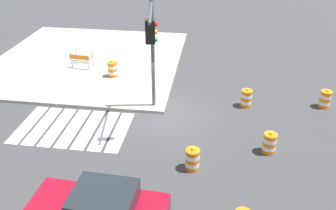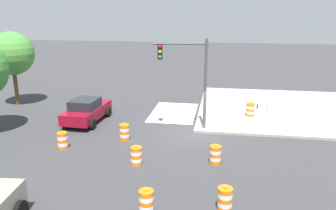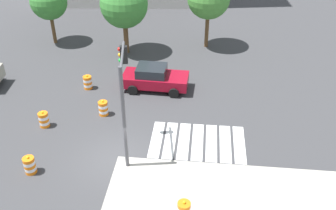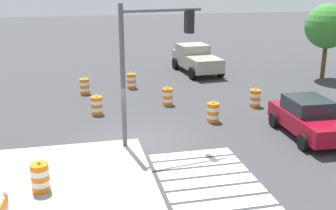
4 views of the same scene
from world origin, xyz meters
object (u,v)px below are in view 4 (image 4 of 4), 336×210
object	(u,v)px
traffic_barrel_median_near	(168,97)
traffic_barrel_median_far	(255,98)
traffic_barrel_near_corner	(213,112)
traffic_barrel_lane_center	(85,86)
traffic_barrel_on_sidewalk	(40,177)
traffic_light_pole	(151,49)
sports_car	(309,118)
traffic_barrel_crosswalk_end	(132,81)
pickup_truck	(195,59)
street_tree_streetside_far	(328,26)
traffic_barrel_far_curb	(97,105)

from	to	relation	value
traffic_barrel_median_near	traffic_barrel_median_far	xyz separation A→B (m)	(1.30, 4.43, 0.00)
traffic_barrel_near_corner	traffic_barrel_lane_center	distance (m)	8.52
traffic_barrel_on_sidewalk	traffic_light_pole	distance (m)	6.18
traffic_barrel_on_sidewalk	traffic_barrel_median_far	bearing A→B (deg)	124.37
traffic_light_pole	traffic_barrel_near_corner	bearing A→B (deg)	122.54
sports_car	traffic_light_pole	distance (m)	7.40
traffic_barrel_crosswalk_end	traffic_barrel_lane_center	size ratio (longest dim) A/B	1.00
traffic_barrel_median_far	traffic_barrel_crosswalk_end	bearing A→B (deg)	-131.63
sports_car	traffic_barrel_on_sidewalk	world-z (taller)	sports_car
traffic_barrel_lane_center	pickup_truck	bearing A→B (deg)	117.36
sports_car	street_tree_streetside_far	bearing A→B (deg)	144.38
traffic_barrel_lane_center	traffic_barrel_median_near	bearing A→B (deg)	52.83
traffic_barrel_median_far	street_tree_streetside_far	world-z (taller)	street_tree_streetside_far
traffic_barrel_lane_center	traffic_barrel_far_curb	bearing A→B (deg)	6.64
traffic_barrel_near_corner	traffic_light_pole	xyz separation A→B (m)	(2.13, -3.33, 3.46)
sports_car	street_tree_streetside_far	xyz separation A→B (m)	(-9.25, 6.63, 2.67)
traffic_barrel_crosswalk_end	traffic_barrel_median_far	xyz separation A→B (m)	(5.16, 5.81, 0.00)
pickup_truck	traffic_barrel_far_curb	xyz separation A→B (m)	(8.07, -7.48, -0.52)
traffic_barrel_near_corner	traffic_barrel_crosswalk_end	distance (m)	7.53
traffic_barrel_crosswalk_end	traffic_barrel_far_curb	distance (m)	5.20
traffic_barrel_near_corner	traffic_barrel_far_curb	bearing A→B (deg)	-113.88
traffic_barrel_median_far	traffic_light_pole	size ratio (longest dim) A/B	0.19
traffic_barrel_median_near	sports_car	bearing A→B (deg)	40.34
traffic_barrel_near_corner	traffic_barrel_median_far	xyz separation A→B (m)	(-1.79, 2.93, 0.00)
traffic_barrel_on_sidewalk	traffic_barrel_median_near	bearing A→B (deg)	144.64
traffic_barrel_lane_center	traffic_barrel_on_sidewalk	xyz separation A→B (m)	(11.62, -1.73, 0.15)
sports_car	street_tree_streetside_far	world-z (taller)	street_tree_streetside_far
traffic_barrel_median_near	traffic_barrel_median_far	world-z (taller)	same
pickup_truck	traffic_barrel_median_near	distance (m)	8.22
traffic_barrel_far_curb	traffic_barrel_on_sidewalk	size ratio (longest dim) A/B	1.00
traffic_barrel_far_curb	traffic_barrel_lane_center	size ratio (longest dim) A/B	1.00
traffic_barrel_median_near	traffic_barrel_lane_center	size ratio (longest dim) A/B	1.00
traffic_barrel_median_far	traffic_barrel_far_curb	distance (m)	8.22
sports_car	traffic_barrel_median_far	world-z (taller)	sports_car
traffic_barrel_crosswalk_end	sports_car	bearing A→B (deg)	33.05
traffic_barrel_median_far	sports_car	bearing A→B (deg)	5.61
traffic_light_pole	street_tree_streetside_far	bearing A→B (deg)	123.24
traffic_barrel_on_sidewalk	traffic_light_pole	bearing A→B (deg)	127.72
traffic_barrel_far_curb	street_tree_streetside_far	bearing A→B (deg)	105.65
traffic_barrel_far_curb	street_tree_streetside_far	distance (m)	16.14
street_tree_streetside_far	traffic_barrel_near_corner	bearing A→B (deg)	-56.52
traffic_barrel_median_far	traffic_barrel_far_curb	world-z (taller)	same
traffic_barrel_near_corner	street_tree_streetside_far	bearing A→B (deg)	123.48
pickup_truck	traffic_barrel_crosswalk_end	distance (m)	6.17
traffic_barrel_crosswalk_end	traffic_barrel_lane_center	xyz separation A→B (m)	(0.66, -2.86, 0.00)
pickup_truck	traffic_barrel_lane_center	size ratio (longest dim) A/B	5.21
pickup_truck	traffic_barrel_lane_center	xyz separation A→B (m)	(4.11, -7.94, -0.52)
traffic_barrel_crosswalk_end	traffic_barrel_lane_center	distance (m)	2.93
pickup_truck	street_tree_streetside_far	xyz separation A→B (m)	(3.80, 7.79, 2.51)
sports_car	traffic_light_pole	bearing A→B (deg)	-94.41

